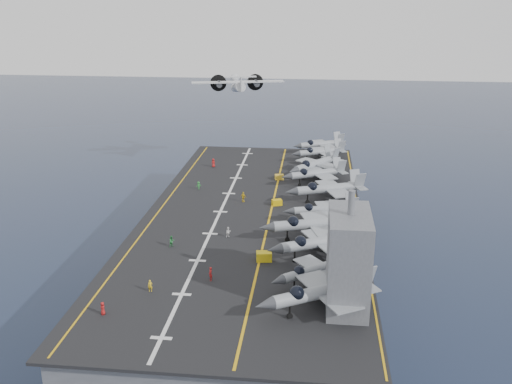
# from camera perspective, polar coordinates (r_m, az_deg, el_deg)

# --- Properties ---
(ground) EXTENTS (500.00, 500.00, 0.00)m
(ground) POSITION_cam_1_polar(r_m,az_deg,el_deg) (105.48, -0.24, -7.40)
(ground) COLOR #142135
(ground) RESTS_ON ground
(hull) EXTENTS (36.00, 90.00, 10.00)m
(hull) POSITION_cam_1_polar(r_m,az_deg,el_deg) (103.35, -0.24, -4.92)
(hull) COLOR #56595E
(hull) RESTS_ON ground
(flight_deck) EXTENTS (38.00, 92.00, 0.40)m
(flight_deck) POSITION_cam_1_polar(r_m,az_deg,el_deg) (101.35, -0.24, -2.23)
(flight_deck) COLOR black
(flight_deck) RESTS_ON hull
(foul_line) EXTENTS (0.35, 90.00, 0.02)m
(foul_line) POSITION_cam_1_polar(r_m,az_deg,el_deg) (101.00, 1.45, -2.18)
(foul_line) COLOR gold
(foul_line) RESTS_ON flight_deck
(landing_centerline) EXTENTS (0.50, 90.00, 0.02)m
(landing_centerline) POSITION_cam_1_polar(r_m,az_deg,el_deg) (102.07, -3.59, -1.98)
(landing_centerline) COLOR silver
(landing_centerline) RESTS_ON flight_deck
(deck_edge_port) EXTENTS (0.25, 90.00, 0.02)m
(deck_edge_port) POSITION_cam_1_polar(r_m,az_deg,el_deg) (104.42, -9.56, -1.72)
(deck_edge_port) COLOR gold
(deck_edge_port) RESTS_ON flight_deck
(deck_edge_stbd) EXTENTS (0.25, 90.00, 0.02)m
(deck_edge_stbd) POSITION_cam_1_polar(r_m,az_deg,el_deg) (101.03, 10.25, -2.49)
(deck_edge_stbd) COLOR gold
(deck_edge_stbd) RESTS_ON flight_deck
(island_superstructure) EXTENTS (5.00, 10.00, 15.00)m
(island_superstructure) POSITION_cam_1_polar(r_m,az_deg,el_deg) (70.29, 9.26, -5.64)
(island_superstructure) COLOR #56595E
(island_superstructure) RESTS_ON flight_deck
(fighter_jet_0) EXTENTS (18.83, 16.91, 5.45)m
(fighter_jet_0) POSITION_cam_1_polar(r_m,az_deg,el_deg) (70.49, 6.64, -9.78)
(fighter_jet_0) COLOR #949AA4
(fighter_jet_0) RESTS_ON flight_deck
(fighter_jet_1) EXTENTS (15.25, 14.56, 4.42)m
(fighter_jet_1) POSITION_cam_1_polar(r_m,az_deg,el_deg) (76.86, 6.02, -7.62)
(fighter_jet_1) COLOR #9399A1
(fighter_jet_1) RESTS_ON flight_deck
(fighter_jet_2) EXTENTS (18.09, 15.87, 5.26)m
(fighter_jet_2) POSITION_cam_1_polar(r_m,az_deg,el_deg) (84.06, 6.54, -4.89)
(fighter_jet_2) COLOR #9199A1
(fighter_jet_2) RESTS_ON flight_deck
(fighter_jet_3) EXTENTS (18.30, 14.83, 5.51)m
(fighter_jet_3) POSITION_cam_1_polar(r_m,az_deg,el_deg) (90.16, 5.89, -3.09)
(fighter_jet_3) COLOR #9CA4AC
(fighter_jet_3) RESTS_ON flight_deck
(fighter_jet_4) EXTENTS (14.59, 11.47, 4.48)m
(fighter_jet_4) POSITION_cam_1_polar(r_m,az_deg,el_deg) (97.69, 6.91, -1.68)
(fighter_jet_4) COLOR #8C959B
(fighter_jet_4) RESTS_ON flight_deck
(fighter_jet_5) EXTENTS (18.17, 15.26, 5.37)m
(fighter_jet_5) POSITION_cam_1_polar(r_m,az_deg,el_deg) (107.17, 7.37, 0.45)
(fighter_jet_5) COLOR gray
(fighter_jet_5) RESTS_ON flight_deck
(fighter_jet_6) EXTENTS (16.60, 14.52, 4.83)m
(fighter_jet_6) POSITION_cam_1_polar(r_m,az_deg,el_deg) (116.96, 6.14, 1.95)
(fighter_jet_6) COLOR gray
(fighter_jet_6) RESTS_ON flight_deck
(fighter_jet_7) EXTENTS (17.44, 18.25, 5.29)m
(fighter_jet_7) POSITION_cam_1_polar(r_m,az_deg,el_deg) (122.82, 6.02, 2.90)
(fighter_jet_7) COLOR #90999F
(fighter_jet_7) RESTS_ON flight_deck
(fighter_jet_8) EXTENTS (15.74, 13.64, 4.60)m
(fighter_jet_8) POSITION_cam_1_polar(r_m,az_deg,el_deg) (134.03, 6.54, 4.10)
(fighter_jet_8) COLOR #98A1A7
(fighter_jet_8) RESTS_ON flight_deck
(tow_cart_a) EXTENTS (2.41, 1.74, 1.34)m
(tow_cart_a) POSITION_cam_1_polar(r_m,az_deg,el_deg) (83.38, 0.81, -6.46)
(tow_cart_a) COLOR gold
(tow_cart_a) RESTS_ON flight_deck
(tow_cart_b) EXTENTS (2.07, 1.70, 1.07)m
(tow_cart_b) POSITION_cam_1_polar(r_m,az_deg,el_deg) (105.00, 2.11, -1.04)
(tow_cart_b) COLOR #DEB008
(tow_cart_b) RESTS_ON flight_deck
(tow_cart_c) EXTENTS (2.01, 1.53, 1.08)m
(tow_cart_c) POSITION_cam_1_polar(r_m,az_deg,el_deg) (119.74, 2.34, 1.51)
(tow_cart_c) COLOR gold
(tow_cart_c) RESTS_ON flight_deck
(crew_0) EXTENTS (1.02, 1.18, 1.65)m
(crew_0) POSITION_cam_1_polar(r_m,az_deg,el_deg) (72.60, -15.08, -11.17)
(crew_0) COLOR #B21919
(crew_0) RESTS_ON flight_deck
(crew_1) EXTENTS (1.11, 0.86, 1.64)m
(crew_1) POSITION_cam_1_polar(r_m,az_deg,el_deg) (76.37, -10.53, -9.21)
(crew_1) COLOR gold
(crew_1) RESTS_ON flight_deck
(crew_2) EXTENTS (1.25, 1.25, 1.77)m
(crew_2) POSITION_cam_1_polar(r_m,az_deg,el_deg) (88.68, -8.42, -4.90)
(crew_2) COLOR #28863C
(crew_2) RESTS_ON flight_deck
(crew_3) EXTENTS (1.13, 0.97, 1.59)m
(crew_3) POSITION_cam_1_polar(r_m,az_deg,el_deg) (114.03, -5.76, 0.66)
(crew_3) COLOR #268C33
(crew_3) RESTS_ON flight_deck
(crew_4) EXTENTS (1.37, 1.15, 1.94)m
(crew_4) POSITION_cam_1_polar(r_m,az_deg,el_deg) (106.45, -1.28, -0.50)
(crew_4) COLOR yellow
(crew_4) RESTS_ON flight_deck
(crew_5) EXTENTS (1.36, 1.40, 1.95)m
(crew_5) POSITION_cam_1_polar(r_m,az_deg,el_deg) (128.72, -4.28, 2.93)
(crew_5) COLOR #B21919
(crew_5) RESTS_ON flight_deck
(crew_6) EXTENTS (1.24, 1.39, 1.94)m
(crew_6) POSITION_cam_1_polar(r_m,az_deg,el_deg) (77.99, -4.57, -8.17)
(crew_6) COLOR #B21919
(crew_6) RESTS_ON flight_deck
(crew_7) EXTENTS (1.19, 1.24, 1.72)m
(crew_7) POSITION_cam_1_polar(r_m,az_deg,el_deg) (91.22, -2.78, -4.02)
(crew_7) COLOR silver
(crew_7) RESTS_ON flight_deck
(transport_plane) EXTENTS (28.42, 22.59, 5.92)m
(transport_plane) POSITION_cam_1_polar(r_m,az_deg,el_deg) (157.69, -1.82, 10.41)
(transport_plane) COLOR silver
(fighter_jet_9) EXTENTS (15.74, 13.64, 4.60)m
(fighter_jet_9) POSITION_cam_1_polar(r_m,az_deg,el_deg) (141.09, 6.54, 4.85)
(fighter_jet_9) COLOR #98A1A7
(fighter_jet_9) RESTS_ON flight_deck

